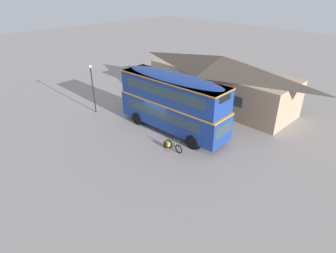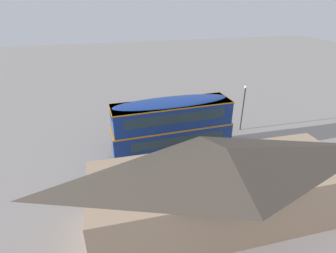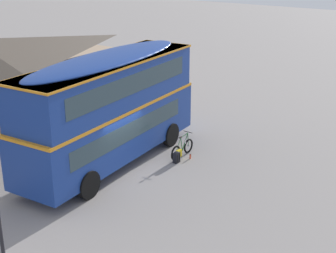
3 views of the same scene
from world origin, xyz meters
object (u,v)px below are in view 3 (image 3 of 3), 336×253
at_px(double_decker_bus, 110,105).
at_px(water_bottle_red_squeeze, 190,156).
at_px(backpack_on_ground, 176,157).
at_px(touring_bicycle, 182,149).

relative_size(double_decker_bus, water_bottle_red_squeeze, 45.29).
bearing_deg(water_bottle_red_squeeze, backpack_on_ground, 158.19).
distance_m(double_decker_bus, touring_bicycle, 3.85).
height_order(touring_bicycle, backpack_on_ground, touring_bicycle).
height_order(backpack_on_ground, water_bottle_red_squeeze, backpack_on_ground).
bearing_deg(water_bottle_red_squeeze, touring_bicycle, 100.46).
xyz_separation_m(double_decker_bus, backpack_on_ground, (1.59, -2.32, -2.38)).
bearing_deg(double_decker_bus, backpack_on_ground, -55.56).
bearing_deg(touring_bicycle, backpack_on_ground, -168.62).
height_order(double_decker_bus, water_bottle_red_squeeze, double_decker_bus).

